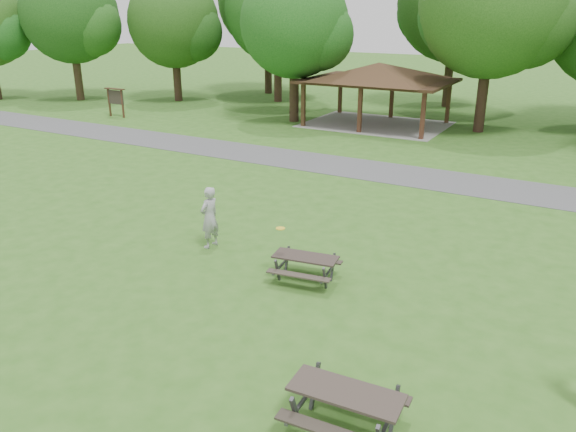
# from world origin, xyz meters

# --- Properties ---
(ground) EXTENTS (160.00, 160.00, 0.00)m
(ground) POSITION_xyz_m (0.00, 0.00, 0.00)
(ground) COLOR #2F5F1B
(ground) RESTS_ON ground
(asphalt_path) EXTENTS (120.00, 3.20, 0.02)m
(asphalt_path) POSITION_xyz_m (0.00, 14.00, 0.01)
(asphalt_path) COLOR #48484B
(asphalt_path) RESTS_ON ground
(pavilion) EXTENTS (8.60, 7.01, 3.76)m
(pavilion) POSITION_xyz_m (-4.00, 24.00, 3.06)
(pavilion) COLOR #362413
(pavilion) RESTS_ON ground
(notice_board) EXTENTS (1.60, 0.30, 1.88)m
(notice_board) POSITION_xyz_m (-20.00, 18.00, 1.31)
(notice_board) COLOR #352113
(notice_board) RESTS_ON ground
(tree_row_a) EXTENTS (7.56, 7.20, 9.97)m
(tree_row_a) POSITION_xyz_m (-27.91, 22.03, 6.15)
(tree_row_a) COLOR #312216
(tree_row_a) RESTS_ON ground
(tree_row_b) EXTENTS (7.14, 6.80, 9.28)m
(tree_row_b) POSITION_xyz_m (-20.92, 25.53, 5.67)
(tree_row_b) COLOR black
(tree_row_b) RESTS_ON ground
(tree_row_c) EXTENTS (8.19, 7.80, 10.67)m
(tree_row_c) POSITION_xyz_m (-13.90, 29.03, 6.54)
(tree_row_c) COLOR #311E16
(tree_row_c) RESTS_ON ground
(tree_row_d) EXTENTS (6.93, 6.60, 9.27)m
(tree_row_d) POSITION_xyz_m (-8.92, 22.53, 5.77)
(tree_row_d) COLOR black
(tree_row_d) RESTS_ON ground
(tree_row_e) EXTENTS (8.40, 8.00, 11.02)m
(tree_row_e) POSITION_xyz_m (2.10, 25.03, 6.78)
(tree_row_e) COLOR black
(tree_row_e) RESTS_ON ground
(tree_deep_a) EXTENTS (8.40, 8.00, 11.38)m
(tree_deep_a) POSITION_xyz_m (-16.90, 32.53, 7.13)
(tree_deep_a) COLOR black
(tree_deep_a) RESTS_ON ground
(tree_deep_b) EXTENTS (8.40, 8.00, 11.13)m
(tree_deep_b) POSITION_xyz_m (-1.90, 33.03, 6.89)
(tree_deep_b) COLOR black
(tree_deep_b) RESTS_ON ground
(picnic_table_middle) EXTENTS (1.88, 1.60, 0.74)m
(picnic_table_middle) POSITION_xyz_m (2.11, 2.96, 0.54)
(picnic_table_middle) COLOR #2B231F
(picnic_table_middle) RESTS_ON ground
(picnic_table_far) EXTENTS (2.00, 1.65, 0.84)m
(picnic_table_far) POSITION_xyz_m (5.34, -1.71, 0.62)
(picnic_table_far) COLOR #2E2621
(picnic_table_far) RESTS_ON ground
(frisbee_in_flight) EXTENTS (0.28, 0.28, 0.02)m
(frisbee_in_flight) POSITION_xyz_m (1.40, 2.89, 1.38)
(frisbee_in_flight) COLOR yellow
(frisbee_in_flight) RESTS_ON ground
(frisbee_thrower) EXTENTS (0.53, 0.74, 1.90)m
(frisbee_thrower) POSITION_xyz_m (-1.45, 3.56, 0.95)
(frisbee_thrower) COLOR #9C9C9F
(frisbee_thrower) RESTS_ON ground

